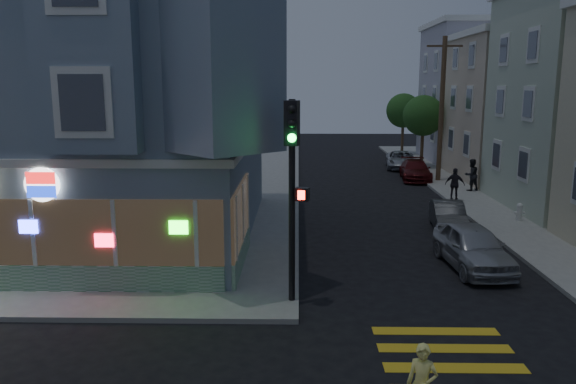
{
  "coord_description": "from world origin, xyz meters",
  "views": [
    {
      "loc": [
        2.97,
        -11.86,
        6.24
      ],
      "look_at": [
        2.64,
        6.33,
        2.73
      ],
      "focal_mm": 35.0,
      "sensor_mm": 36.0,
      "label": 1
    }
  ],
  "objects_px": {
    "pedestrian_a": "(471,175)",
    "pedestrian_b": "(455,184)",
    "street_tree_near": "(423,116)",
    "parked_car_d": "(401,160)",
    "parked_car_b": "(448,216)",
    "parked_car_c": "(415,170)",
    "utility_pole": "(442,107)",
    "fire_hydrant": "(519,211)",
    "parked_car_a": "(473,247)",
    "traffic_signal": "(293,168)",
    "street_tree_far": "(403,111)"
  },
  "relations": [
    {
      "from": "utility_pole",
      "to": "street_tree_far",
      "type": "distance_m",
      "value": 14.03
    },
    {
      "from": "parked_car_b",
      "to": "parked_car_d",
      "type": "height_order",
      "value": "parked_car_d"
    },
    {
      "from": "street_tree_far",
      "to": "parked_car_c",
      "type": "relative_size",
      "value": 1.17
    },
    {
      "from": "street_tree_far",
      "to": "parked_car_d",
      "type": "bearing_deg",
      "value": -100.85
    },
    {
      "from": "utility_pole",
      "to": "parked_car_c",
      "type": "distance_m",
      "value": 4.42
    },
    {
      "from": "pedestrian_b",
      "to": "street_tree_far",
      "type": "bearing_deg",
      "value": -70.28
    },
    {
      "from": "street_tree_near",
      "to": "traffic_signal",
      "type": "height_order",
      "value": "traffic_signal"
    },
    {
      "from": "parked_car_b",
      "to": "traffic_signal",
      "type": "xyz_separation_m",
      "value": [
        -6.67,
        -8.75,
        3.39
      ]
    },
    {
      "from": "parked_car_b",
      "to": "parked_car_c",
      "type": "distance_m",
      "value": 12.95
    },
    {
      "from": "parked_car_a",
      "to": "pedestrian_b",
      "type": "bearing_deg",
      "value": 73.88
    },
    {
      "from": "pedestrian_b",
      "to": "fire_hydrant",
      "type": "height_order",
      "value": "pedestrian_b"
    },
    {
      "from": "fire_hydrant",
      "to": "parked_car_a",
      "type": "bearing_deg",
      "value": -122.6
    },
    {
      "from": "street_tree_far",
      "to": "pedestrian_a",
      "type": "relative_size",
      "value": 2.87
    },
    {
      "from": "street_tree_far",
      "to": "parked_car_b",
      "type": "xyz_separation_m",
      "value": [
        -2.71,
        -26.03,
        -3.33
      ]
    },
    {
      "from": "pedestrian_a",
      "to": "fire_hydrant",
      "type": "xyz_separation_m",
      "value": [
        0.0,
        -7.3,
        -0.5
      ]
    },
    {
      "from": "street_tree_near",
      "to": "street_tree_far",
      "type": "distance_m",
      "value": 8.0
    },
    {
      "from": "pedestrian_b",
      "to": "parked_car_c",
      "type": "height_order",
      "value": "pedestrian_b"
    },
    {
      "from": "parked_car_d",
      "to": "fire_hydrant",
      "type": "distance_m",
      "value": 17.15
    },
    {
      "from": "pedestrian_a",
      "to": "pedestrian_b",
      "type": "height_order",
      "value": "pedestrian_a"
    },
    {
      "from": "street_tree_near",
      "to": "parked_car_d",
      "type": "distance_m",
      "value": 3.63
    },
    {
      "from": "street_tree_near",
      "to": "pedestrian_a",
      "type": "xyz_separation_m",
      "value": [
        0.8,
        -9.63,
        -2.86
      ]
    },
    {
      "from": "pedestrian_a",
      "to": "parked_car_a",
      "type": "relative_size",
      "value": 0.42
    },
    {
      "from": "parked_car_c",
      "to": "parked_car_d",
      "type": "distance_m",
      "value": 5.2
    },
    {
      "from": "pedestrian_b",
      "to": "parked_car_d",
      "type": "relative_size",
      "value": 0.37
    },
    {
      "from": "street_tree_near",
      "to": "pedestrian_a",
      "type": "distance_m",
      "value": 10.08
    },
    {
      "from": "pedestrian_b",
      "to": "parked_car_a",
      "type": "xyz_separation_m",
      "value": [
        -2.33,
        -10.82,
        -0.26
      ]
    },
    {
      "from": "pedestrian_b",
      "to": "traffic_signal",
      "type": "relative_size",
      "value": 0.3
    },
    {
      "from": "street_tree_far",
      "to": "traffic_signal",
      "type": "xyz_separation_m",
      "value": [
        -9.38,
        -34.78,
        0.06
      ]
    },
    {
      "from": "pedestrian_a",
      "to": "parked_car_d",
      "type": "distance_m",
      "value": 9.97
    },
    {
      "from": "utility_pole",
      "to": "pedestrian_a",
      "type": "height_order",
      "value": "utility_pole"
    },
    {
      "from": "street_tree_far",
      "to": "fire_hydrant",
      "type": "height_order",
      "value": "street_tree_far"
    },
    {
      "from": "parked_car_c",
      "to": "parked_car_a",
      "type": "bearing_deg",
      "value": -89.97
    },
    {
      "from": "pedestrian_b",
      "to": "parked_car_a",
      "type": "bearing_deg",
      "value": 100.09
    },
    {
      "from": "parked_car_a",
      "to": "traffic_signal",
      "type": "distance_m",
      "value": 7.8
    },
    {
      "from": "street_tree_far",
      "to": "utility_pole",
      "type": "bearing_deg",
      "value": -90.82
    },
    {
      "from": "street_tree_near",
      "to": "parked_car_c",
      "type": "relative_size",
      "value": 1.17
    },
    {
      "from": "utility_pole",
      "to": "fire_hydrant",
      "type": "height_order",
      "value": "utility_pole"
    },
    {
      "from": "street_tree_far",
      "to": "fire_hydrant",
      "type": "bearing_deg",
      "value": -88.16
    },
    {
      "from": "parked_car_b",
      "to": "parked_car_c",
      "type": "height_order",
      "value": "parked_car_c"
    },
    {
      "from": "utility_pole",
      "to": "pedestrian_a",
      "type": "relative_size",
      "value": 4.88
    },
    {
      "from": "pedestrian_a",
      "to": "parked_car_d",
      "type": "height_order",
      "value": "pedestrian_a"
    },
    {
      "from": "utility_pole",
      "to": "fire_hydrant",
      "type": "xyz_separation_m",
      "value": [
        1.0,
        -10.93,
        -4.22
      ]
    },
    {
      "from": "parked_car_b",
      "to": "parked_car_d",
      "type": "xyz_separation_m",
      "value": [
        1.18,
        18.09,
        0.03
      ]
    },
    {
      "from": "pedestrian_a",
      "to": "parked_car_d",
      "type": "xyz_separation_m",
      "value": [
        -2.32,
        9.69,
        -0.43
      ]
    },
    {
      "from": "utility_pole",
      "to": "parked_car_a",
      "type": "relative_size",
      "value": 2.03
    },
    {
      "from": "street_tree_far",
      "to": "pedestrian_b",
      "type": "xyz_separation_m",
      "value": [
        -0.9,
        -20.41,
        -2.92
      ]
    },
    {
      "from": "street_tree_far",
      "to": "fire_hydrant",
      "type": "distance_m",
      "value": 25.17
    },
    {
      "from": "parked_car_a",
      "to": "parked_car_b",
      "type": "bearing_deg",
      "value": 80.27
    },
    {
      "from": "parked_car_d",
      "to": "traffic_signal",
      "type": "distance_m",
      "value": 28.17
    },
    {
      "from": "parked_car_c",
      "to": "parked_car_d",
      "type": "relative_size",
      "value": 0.98
    }
  ]
}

